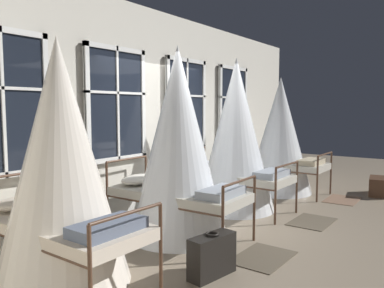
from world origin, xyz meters
name	(u,v)px	position (x,y,z in m)	size (l,w,h in m)	color
ground	(210,221)	(0.00, 0.00, 0.00)	(19.11, 19.11, 0.00)	gray
back_wall_with_windows	(151,112)	(0.00, 1.21, 1.70)	(10.56, 0.10, 3.39)	beige
window_bank	(156,147)	(0.00, 1.10, 1.10)	(6.45, 0.10, 2.60)	black
cot_first	(60,165)	(-2.64, 0.07, 1.20)	(1.35, 1.94, 2.46)	#4C3323
cot_second	(178,145)	(-0.84, -0.01, 1.26)	(1.35, 1.94, 2.59)	#4C3323
cot_third	(236,137)	(0.86, 0.04, 1.27)	(1.35, 1.94, 2.61)	#4C3323
cot_fourth	(280,137)	(2.61, -0.02, 1.16)	(1.35, 1.93, 2.39)	#4C3323
rug_second	(263,257)	(-0.88, -1.30, 0.01)	(0.80, 0.56, 0.01)	brown
rug_third	(312,222)	(0.88, -1.30, 0.01)	(0.80, 0.56, 0.01)	brown
rug_fourth	(342,200)	(2.63, -1.30, 0.01)	(0.80, 0.56, 0.01)	brown
suitcase_dark	(212,255)	(-1.65, -1.09, 0.22)	(0.58, 0.30, 0.47)	black
travel_trunk	(380,186)	(3.51, -1.81, 0.18)	(0.64, 0.40, 0.36)	#472D1E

